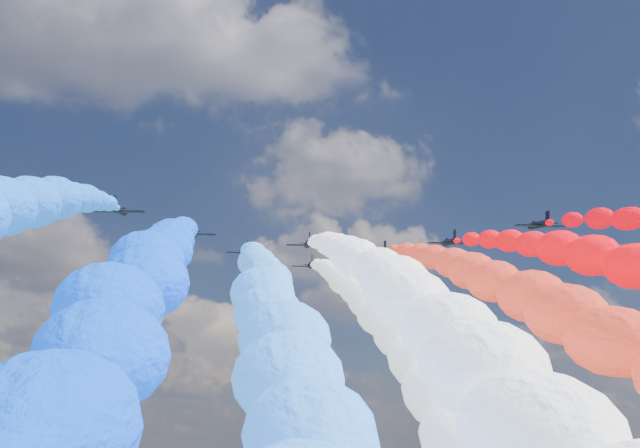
{
  "coord_description": "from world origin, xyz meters",
  "views": [
    {
      "loc": [
        -16.07,
        -134.36,
        52.32
      ],
      "look_at": [
        0.0,
        4.0,
        91.58
      ],
      "focal_mm": 46.58,
      "sensor_mm": 36.0,
      "label": 1
    }
  ],
  "objects": [
    {
      "name": "jet_4",
      "position": [
        0.92,
        27.65,
        89.58
      ],
      "size": [
        8.5,
        11.27,
        4.36
      ],
      "primitive_type": null,
      "rotation": [
        0.2,
        0.0,
        -0.06
      ],
      "color": "black"
    },
    {
      "name": "jet_5",
      "position": [
        12.77,
        15.06,
        89.58
      ],
      "size": [
        8.35,
        11.17,
        4.36
      ],
      "primitive_type": null,
      "rotation": [
        0.2,
        0.0,
        0.04
      ],
      "color": "black"
    },
    {
      "name": "trail_2",
      "position": [
        -12.13,
        -43.37,
        69.17
      ],
      "size": [
        7.14,
        120.2,
        46.19
      ],
      "primitive_type": null,
      "color": "#3083FF"
    },
    {
      "name": "trail_6",
      "position": [
        23.75,
        -54.78,
        69.17
      ],
      "size": [
        7.14,
        120.2,
        46.19
      ],
      "primitive_type": null,
      "color": "#EF050E"
    },
    {
      "name": "jet_3",
      "position": [
        -1.38,
        10.62,
        89.58
      ],
      "size": [
        8.34,
        11.16,
        4.36
      ],
      "primitive_type": null,
      "rotation": [
        0.2,
        0.0,
        -0.04
      ],
      "color": "black"
    },
    {
      "name": "jet_2",
      "position": [
        -12.13,
        17.56,
        89.58
      ],
      "size": [
        8.21,
        11.07,
        4.36
      ],
      "primitive_type": null,
      "rotation": [
        0.2,
        0.0,
        -0.03
      ],
      "color": "black"
    },
    {
      "name": "jet_7",
      "position": [
        35.41,
        -6.82,
        89.58
      ],
      "size": [
        8.05,
        10.96,
        4.36
      ],
      "primitive_type": null,
      "rotation": [
        0.2,
        0.0,
        0.01
      ],
      "color": "black"
    },
    {
      "name": "trail_1",
      "position": [
        -21.96,
        -55.67,
        69.17
      ],
      "size": [
        7.14,
        120.2,
        46.19
      ],
      "primitive_type": null,
      "color": "#0641EA"
    },
    {
      "name": "jet_1",
      "position": [
        -21.96,
        5.26,
        89.58
      ],
      "size": [
        8.32,
        11.15,
        4.36
      ],
      "primitive_type": null,
      "rotation": [
        0.2,
        0.0,
        -0.04
      ],
      "color": "black"
    },
    {
      "name": "trail_3",
      "position": [
        -1.38,
        -50.31,
        69.17
      ],
      "size": [
        7.14,
        120.2,
        46.19
      ],
      "primitive_type": null,
      "color": "white"
    },
    {
      "name": "trail_4",
      "position": [
        0.92,
        -33.29,
        69.17
      ],
      "size": [
        7.14,
        120.2,
        46.19
      ],
      "primitive_type": null,
      "color": "silver"
    },
    {
      "name": "trail_5",
      "position": [
        12.77,
        -45.87,
        69.17
      ],
      "size": [
        7.14,
        120.2,
        46.19
      ],
      "primitive_type": null,
      "color": "red"
    },
    {
      "name": "jet_6",
      "position": [
        23.75,
        6.15,
        89.58
      ],
      "size": [
        8.24,
        11.09,
        4.36
      ],
      "primitive_type": null,
      "rotation": [
        0.2,
        0.0,
        -0.03
      ],
      "color": "black"
    },
    {
      "name": "jet_0",
      "position": [
        -32.85,
        -7.3,
        89.58
      ],
      "size": [
        8.54,
        11.31,
        4.36
      ],
      "primitive_type": null,
      "rotation": [
        0.2,
        0.0,
        -0.06
      ],
      "color": "black"
    },
    {
      "name": "trail_0",
      "position": [
        -32.85,
        -68.23,
        69.17
      ],
      "size": [
        7.14,
        120.2,
        46.19
      ],
      "primitive_type": null,
      "color": "blue"
    }
  ]
}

